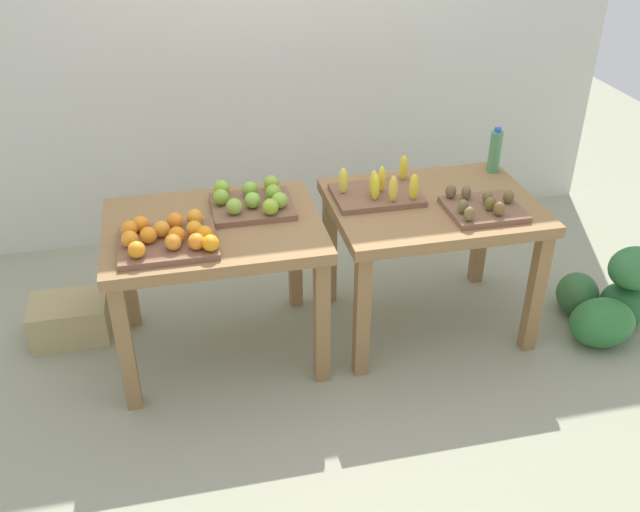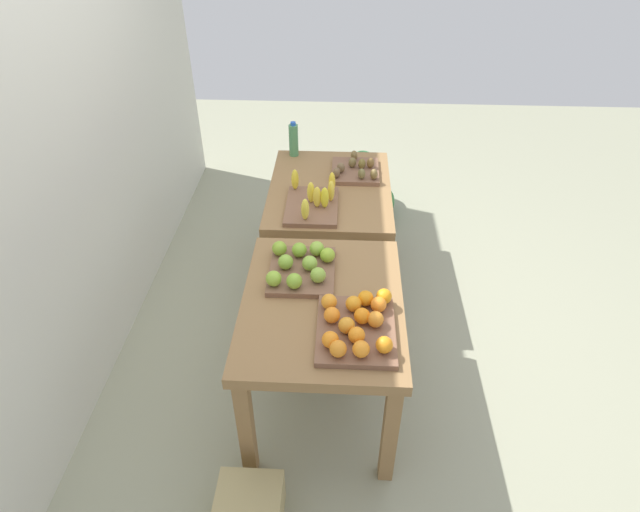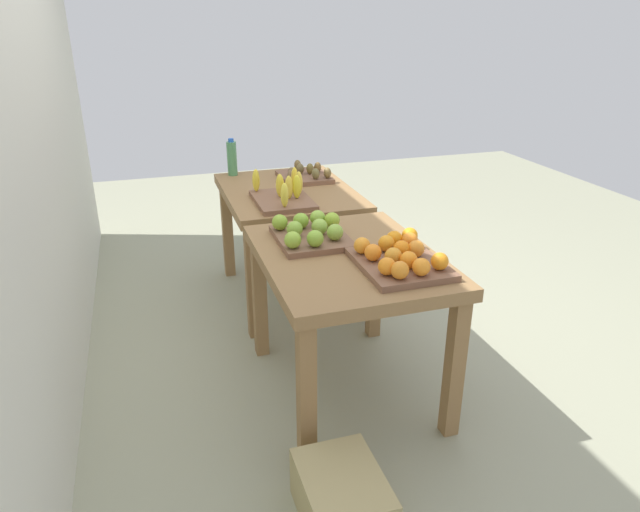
{
  "view_description": "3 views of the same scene",
  "coord_description": "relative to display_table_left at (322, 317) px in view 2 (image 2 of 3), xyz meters",
  "views": [
    {
      "loc": [
        -0.71,
        -3.03,
        2.38
      ],
      "look_at": [
        -0.04,
        -0.01,
        0.52
      ],
      "focal_mm": 39.82,
      "sensor_mm": 36.0,
      "label": 1
    },
    {
      "loc": [
        -2.53,
        -0.09,
        2.53
      ],
      "look_at": [
        0.01,
        0.04,
        0.59
      ],
      "focal_mm": 30.13,
      "sensor_mm": 36.0,
      "label": 2
    },
    {
      "loc": [
        -2.87,
        0.87,
        1.79
      ],
      "look_at": [
        -0.03,
        -0.03,
        0.53
      ],
      "focal_mm": 32.13,
      "sensor_mm": 36.0,
      "label": 3
    }
  ],
  "objects": [
    {
      "name": "display_table_left",
      "position": [
        0.0,
        0.0,
        0.0
      ],
      "size": [
        1.04,
        0.8,
        0.75
      ],
      "color": "olive",
      "rests_on": "ground_plane"
    },
    {
      "name": "ground_plane",
      "position": [
        0.56,
        0.0,
        -0.64
      ],
      "size": [
        8.0,
        8.0,
        0.0
      ],
      "primitive_type": "plane",
      "color": "gray"
    },
    {
      "name": "watermelon_pile",
      "position": [
        2.08,
        -0.27,
        -0.47
      ],
      "size": [
        0.58,
        0.61,
        0.47
      ],
      "color": "#256232",
      "rests_on": "ground_plane"
    },
    {
      "name": "back_wall",
      "position": [
        0.56,
        1.35,
        0.86
      ],
      "size": [
        4.4,
        0.12,
        3.0
      ],
      "primitive_type": "cube",
      "color": "beige",
      "rests_on": "ground_plane"
    },
    {
      "name": "display_table_right",
      "position": [
        1.12,
        0.0,
        0.0
      ],
      "size": [
        1.04,
        0.8,
        0.75
      ],
      "color": "olive",
      "rests_on": "ground_plane"
    },
    {
      "name": "apple_bin",
      "position": [
        0.21,
        0.12,
        0.15
      ],
      "size": [
        0.4,
        0.37,
        0.11
      ],
      "color": "brown",
      "rests_on": "display_table_left"
    },
    {
      "name": "orange_bin",
      "position": [
        -0.21,
        -0.17,
        0.16
      ],
      "size": [
        0.46,
        0.37,
        0.11
      ],
      "color": "brown",
      "rests_on": "display_table_left"
    },
    {
      "name": "kiwi_bin",
      "position": [
        1.31,
        -0.17,
        0.14
      ],
      "size": [
        0.36,
        0.32,
        0.1
      ],
      "color": "brown",
      "rests_on": "display_table_right"
    },
    {
      "name": "water_bottle",
      "position": [
        1.57,
        0.28,
        0.23
      ],
      "size": [
        0.07,
        0.07,
        0.25
      ],
      "color": "#4C8C59",
      "rests_on": "display_table_right"
    },
    {
      "name": "banana_crate",
      "position": [
        0.86,
        0.09,
        0.15
      ],
      "size": [
        0.44,
        0.32,
        0.17
      ],
      "color": "brown",
      "rests_on": "display_table_right"
    }
  ]
}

